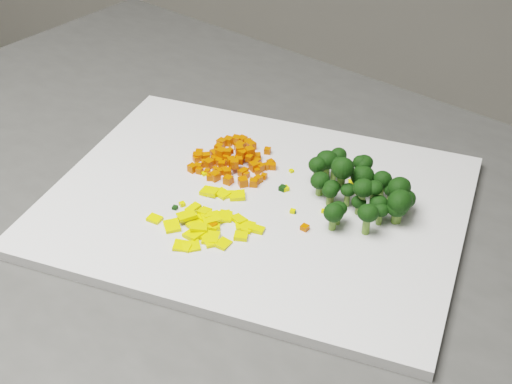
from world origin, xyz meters
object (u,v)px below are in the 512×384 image
at_px(cutting_board, 256,204).
at_px(broccoli_pile, 358,181).
at_px(carrot_pile, 233,155).
at_px(pepper_pile, 209,212).

relative_size(cutting_board, broccoli_pile, 3.75).
relative_size(cutting_board, carrot_pile, 4.50).
bearing_deg(carrot_pile, cutting_board, -43.16).
bearing_deg(carrot_pile, pepper_pile, -77.31).
height_order(pepper_pile, broccoli_pile, broccoli_pile).
height_order(cutting_board, pepper_pile, pepper_pile).
xyz_separation_m(carrot_pile, pepper_pile, (0.02, -0.10, -0.01)).
relative_size(cutting_board, pepper_pile, 3.88).
xyz_separation_m(cutting_board, carrot_pile, (-0.05, 0.05, 0.02)).
distance_m(pepper_pile, broccoli_pile, 0.16).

